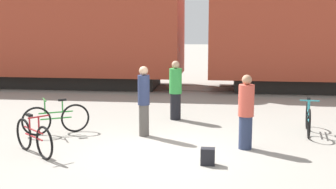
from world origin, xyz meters
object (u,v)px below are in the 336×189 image
at_px(bicycle_green, 56,119).
at_px(person_in_red, 246,112).
at_px(backpack, 208,156).
at_px(freight_train, 196,23).
at_px(bicycle_maroon, 34,137).
at_px(person_in_green, 176,90).
at_px(bicycle_teal, 308,118).
at_px(person_in_navy, 144,100).

height_order(bicycle_green, person_in_red, person_in_red).
distance_m(bicycle_green, backpack, 4.37).
relative_size(freight_train, backpack, 160.03).
xyz_separation_m(bicycle_maroon, person_in_red, (4.48, 1.00, 0.45)).
bearing_deg(freight_train, backpack, -84.85).
bearing_deg(person_in_green, person_in_red, 114.37).
xyz_separation_m(freight_train, person_in_green, (-0.18, -5.93, -1.80)).
height_order(bicycle_teal, bicycle_maroon, bicycle_teal).
relative_size(bicycle_green, bicycle_maroon, 1.16).
xyz_separation_m(bicycle_teal, backpack, (-2.41, -2.85, -0.21)).
distance_m(bicycle_maroon, backpack, 3.71).
height_order(bicycle_green, person_in_navy, person_in_navy).
xyz_separation_m(bicycle_green, bicycle_teal, (6.27, 0.82, -0.00)).
distance_m(bicycle_green, person_in_red, 4.74).
bearing_deg(person_in_red, bicycle_teal, 53.95).
height_order(bicycle_maroon, person_in_red, person_in_red).
bearing_deg(person_in_green, bicycle_maroon, 46.25).
relative_size(freight_train, bicycle_teal, 31.55).
xyz_separation_m(freight_train, bicycle_maroon, (-2.80, -9.74, -2.26)).
xyz_separation_m(bicycle_teal, person_in_navy, (-4.06, -0.75, 0.50)).
bearing_deg(person_in_navy, backpack, 105.78).
bearing_deg(freight_train, bicycle_teal, -65.13).
bearing_deg(bicycle_teal, freight_train, 114.87).
bearing_deg(bicycle_maroon, backpack, -3.83).
xyz_separation_m(person_in_green, backpack, (1.07, -4.06, -0.67)).
height_order(person_in_green, person_in_red, person_in_green).
distance_m(freight_train, person_in_navy, 8.11).
relative_size(bicycle_green, backpack, 4.39).
relative_size(bicycle_green, bicycle_teal, 0.86).
bearing_deg(person_in_green, bicycle_green, 26.79).
relative_size(bicycle_maroon, backpack, 3.79).
bearing_deg(person_in_green, bicycle_teal, 151.78).
bearing_deg(bicycle_teal, person_in_navy, -169.53).
bearing_deg(bicycle_teal, person_in_red, -135.35).
height_order(bicycle_teal, backpack, bicycle_teal).
distance_m(freight_train, person_in_green, 6.20).
bearing_deg(person_in_red, bicycle_green, 179.78).
bearing_deg(bicycle_maroon, bicycle_green, 95.32).
height_order(bicycle_green, bicycle_maroon, bicycle_green).
distance_m(freight_train, bicycle_teal, 8.18).
bearing_deg(bicycle_green, person_in_navy, 1.91).
distance_m(bicycle_green, bicycle_maroon, 1.79).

